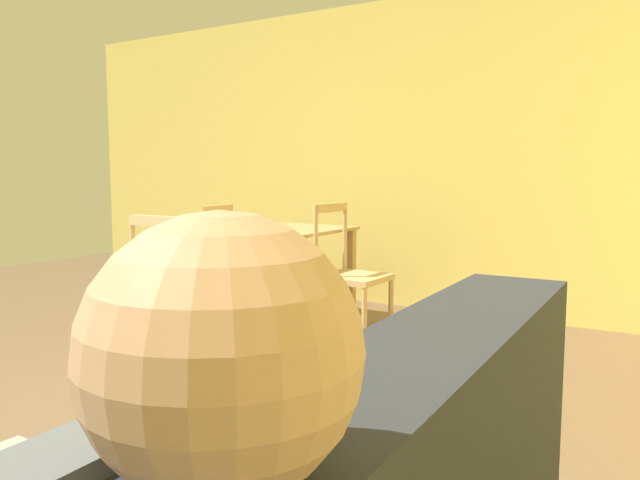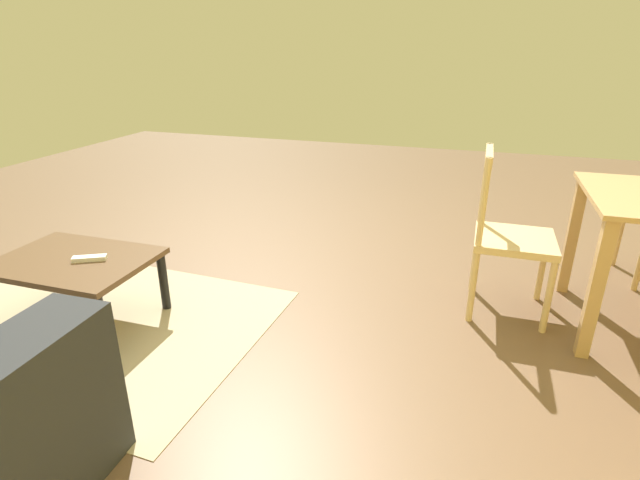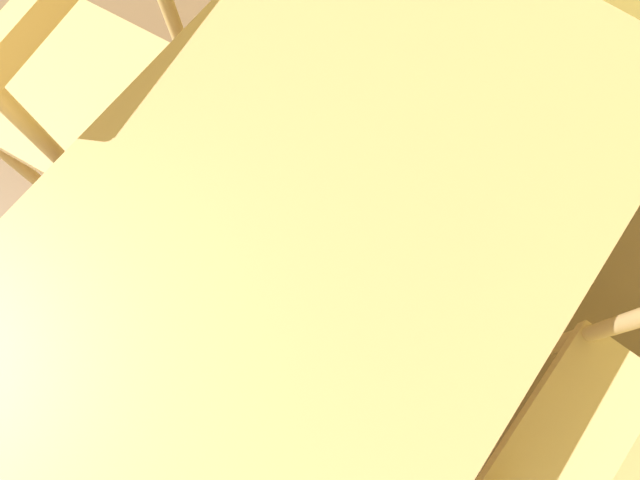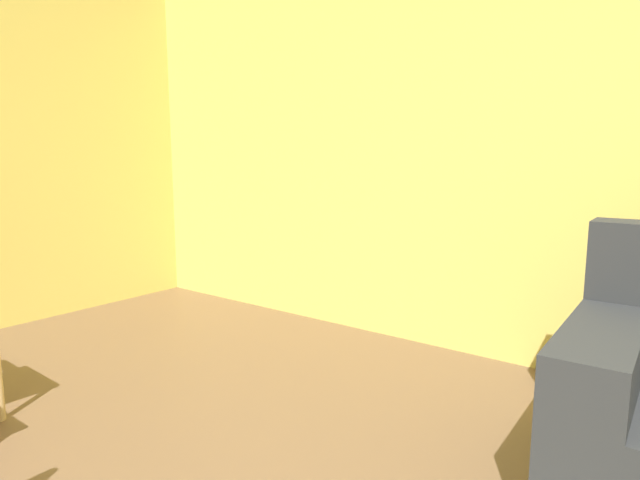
# 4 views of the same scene
# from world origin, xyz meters

# --- Properties ---
(wall_side) EXTENTS (0.12, 6.26, 2.64)m
(wall_side) POSITION_xyz_m (-3.53, 0.00, 1.32)
(wall_side) COLOR #D2BE5D
(wall_side) RESTS_ON ground_plane
(dining_table) EXTENTS (1.30, 0.82, 0.74)m
(dining_table) POSITION_xyz_m (-2.24, 0.08, 0.63)
(dining_table) COLOR tan
(dining_table) RESTS_ON ground_plane
(dining_chair_near_wall) EXTENTS (0.43, 0.43, 0.96)m
(dining_chair_near_wall) POSITION_xyz_m (-2.24, 0.76, 0.46)
(dining_chair_near_wall) COLOR tan
(dining_chair_near_wall) RESTS_ON ground_plane
(dining_chair_facing_couch) EXTENTS (0.42, 0.42, 0.92)m
(dining_chair_facing_couch) POSITION_xyz_m (-1.26, 0.08, 0.44)
(dining_chair_facing_couch) COLOR #D1B27F
(dining_chair_facing_couch) RESTS_ON ground_plane
(dining_chair_by_doorway) EXTENTS (0.47, 0.47, 0.91)m
(dining_chair_by_doorway) POSITION_xyz_m (-2.25, -0.60, 0.45)
(dining_chair_by_doorway) COLOR tan
(dining_chair_by_doorway) RESTS_ON ground_plane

